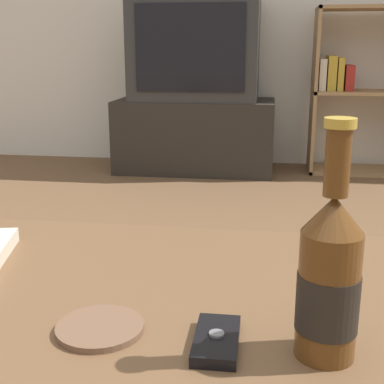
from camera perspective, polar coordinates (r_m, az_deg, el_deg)
coffee_table at (r=0.67m, az=-7.82°, el=-19.54°), size 1.28×0.85×0.41m
tv_stand at (r=3.32m, az=0.35°, el=6.06°), size 0.96×0.47×0.44m
television at (r=3.27m, az=0.36°, el=15.11°), size 0.75×0.46×0.61m
bookshelf at (r=3.39m, az=17.15°, el=10.54°), size 0.60×0.30×0.97m
beer_bottle at (r=0.60m, az=14.41°, el=-8.96°), size 0.07×0.07×0.26m
cell_phone at (r=0.64m, az=2.63°, el=-15.51°), size 0.05×0.10×0.02m
coaster at (r=0.68m, az=-9.79°, el=-14.08°), size 0.11×0.11×0.01m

